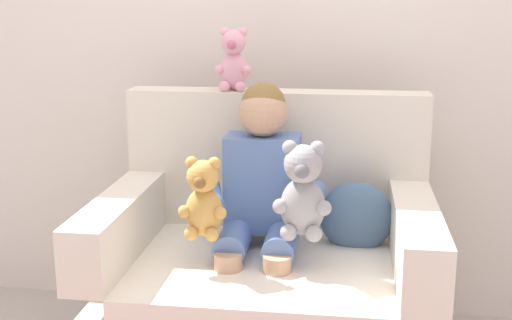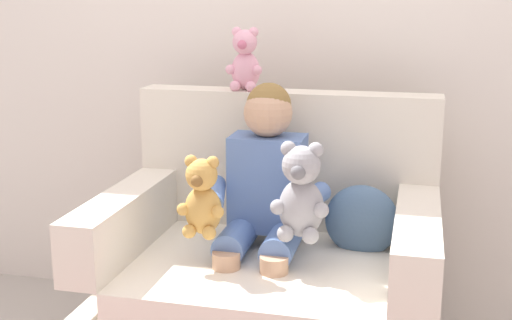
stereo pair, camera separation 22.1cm
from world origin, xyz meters
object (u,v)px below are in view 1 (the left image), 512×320
(armchair, at_px, (267,289))
(plush_grey, at_px, (303,192))
(seated_child, at_px, (260,191))
(plush_honey, at_px, (204,200))
(plush_pink_on_backrest, at_px, (234,61))
(throw_pillow, at_px, (356,218))

(armchair, bearing_deg, plush_grey, -43.63)
(seated_child, bearing_deg, armchair, -46.75)
(armchair, height_order, plush_honey, armchair)
(plush_pink_on_backrest, bearing_deg, plush_honey, -103.99)
(plush_honey, height_order, throw_pillow, plush_honey)
(plush_grey, bearing_deg, throw_pillow, 50.90)
(plush_honey, height_order, plush_pink_on_backrest, plush_pink_on_backrest)
(throw_pillow, bearing_deg, plush_pink_on_backrest, 158.01)
(seated_child, distance_m, plush_pink_on_backrest, 0.53)
(armchair, xyz_separation_m, plush_honey, (-0.18, -0.17, 0.38))
(plush_pink_on_backrest, relative_size, throw_pillow, 0.91)
(plush_honey, bearing_deg, throw_pillow, 49.59)
(seated_child, height_order, plush_grey, seated_child)
(plush_honey, xyz_separation_m, plush_grey, (0.31, 0.05, 0.02))
(seated_child, bearing_deg, plush_honey, -137.54)
(plush_honey, distance_m, plush_pink_on_backrest, 0.62)
(seated_child, distance_m, plush_grey, 0.22)
(seated_child, relative_size, plush_grey, 2.59)
(armchair, xyz_separation_m, plush_pink_on_backrest, (-0.16, 0.30, 0.77))
(armchair, height_order, seated_child, seated_child)
(plush_honey, xyz_separation_m, throw_pillow, (0.49, 0.29, -0.13))
(seated_child, xyz_separation_m, throw_pillow, (0.33, 0.09, -0.11))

